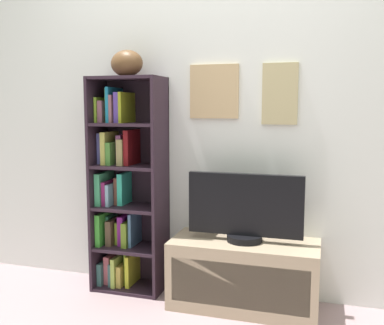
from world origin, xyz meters
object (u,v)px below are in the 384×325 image
(bookshelf, at_px, (124,188))
(football, at_px, (127,63))
(tv_stand, at_px, (244,274))
(television, at_px, (245,208))

(bookshelf, distance_m, football, 0.84)
(football, distance_m, tv_stand, 1.55)
(television, bearing_deg, tv_stand, -90.00)
(bookshelf, bearing_deg, television, -6.00)
(tv_stand, bearing_deg, bookshelf, 173.93)
(bookshelf, xyz_separation_m, football, (0.05, -0.03, 0.84))
(football, relative_size, television, 0.35)
(football, xyz_separation_m, television, (0.81, -0.06, -0.91))
(football, xyz_separation_m, tv_stand, (0.81, -0.06, -1.33))
(football, height_order, tv_stand, football)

